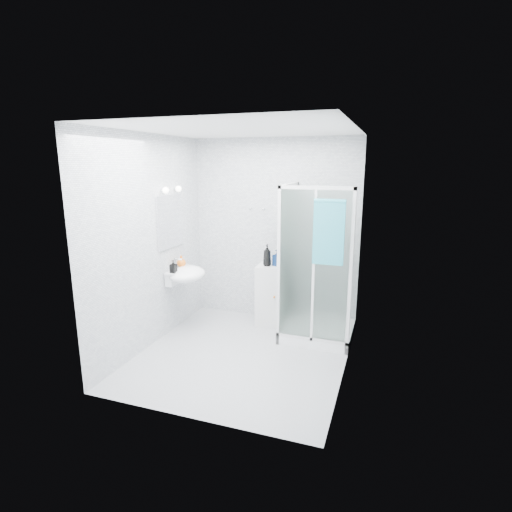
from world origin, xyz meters
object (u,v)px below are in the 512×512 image
at_px(shower_enclosure, 311,305).
at_px(shampoo_bottle_a, 267,255).
at_px(wall_basin, 186,274).
at_px(storage_cabinet, 270,295).
at_px(soap_dispenser_orange, 181,261).
at_px(soap_dispenser_black, 173,266).
at_px(hand_towel, 329,231).
at_px(shampoo_bottle_b, 277,258).

xyz_separation_m(shower_enclosure, shampoo_bottle_a, (-0.68, 0.24, 0.56)).
distance_m(wall_basin, storage_cabinet, 1.22).
height_order(storage_cabinet, shampoo_bottle_a, shampoo_bottle_a).
xyz_separation_m(storage_cabinet, soap_dispenser_orange, (-1.14, -0.46, 0.51)).
xyz_separation_m(storage_cabinet, soap_dispenser_black, (-1.08, -0.77, 0.51)).
bearing_deg(soap_dispenser_orange, hand_towel, -5.65).
bearing_deg(shampoo_bottle_b, soap_dispenser_black, -145.78).
xyz_separation_m(wall_basin, soap_dispenser_orange, (-0.12, 0.12, 0.14)).
relative_size(shampoo_bottle_b, soap_dispenser_orange, 1.43).
height_order(storage_cabinet, hand_towel, hand_towel).
height_order(soap_dispenser_orange, soap_dispenser_black, soap_dispenser_black).
bearing_deg(wall_basin, soap_dispenser_orange, 137.08).
distance_m(shower_enclosure, shampoo_bottle_a, 0.92).
bearing_deg(storage_cabinet, soap_dispenser_black, -146.49).
bearing_deg(shampoo_bottle_a, soap_dispenser_black, -144.42).
bearing_deg(shower_enclosure, shampoo_bottle_b, 152.34).
height_order(shampoo_bottle_a, soap_dispenser_black, shampoo_bottle_a).
xyz_separation_m(hand_towel, shampoo_bottle_a, (-0.93, 0.64, -0.49)).
height_order(storage_cabinet, soap_dispenser_black, soap_dispenser_black).
xyz_separation_m(wall_basin, soap_dispenser_black, (-0.07, -0.19, 0.15)).
distance_m(shower_enclosure, shampoo_bottle_b, 0.82).
height_order(shower_enclosure, hand_towel, shower_enclosure).
height_order(wall_basin, soap_dispenser_black, soap_dispenser_black).
distance_m(wall_basin, shampoo_bottle_b, 1.27).
bearing_deg(soap_dispenser_orange, storage_cabinet, 22.02).
relative_size(wall_basin, hand_towel, 0.74).
height_order(hand_towel, soap_dispenser_black, hand_towel).
xyz_separation_m(shampoo_bottle_b, soap_dispenser_black, (-1.17, -0.80, -0.03)).
bearing_deg(shampoo_bottle_b, shower_enclosure, -27.66).
xyz_separation_m(wall_basin, shampoo_bottle_b, (1.10, 0.61, 0.18)).
bearing_deg(hand_towel, wall_basin, 177.44).
distance_m(storage_cabinet, soap_dispenser_black, 1.42).
height_order(shampoo_bottle_a, soap_dispenser_orange, shampoo_bottle_a).
relative_size(shampoo_bottle_a, soap_dispenser_black, 1.79).
distance_m(hand_towel, soap_dispenser_orange, 2.11).
distance_m(wall_basin, hand_towel, 2.03).
distance_m(storage_cabinet, hand_towel, 1.54).
bearing_deg(soap_dispenser_orange, shower_enclosure, 6.44).
distance_m(shampoo_bottle_b, soap_dispenser_orange, 1.32).
distance_m(storage_cabinet, soap_dispenser_orange, 1.33).
bearing_deg(storage_cabinet, hand_towel, -38.41).
bearing_deg(shower_enclosure, hand_towel, -58.29).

